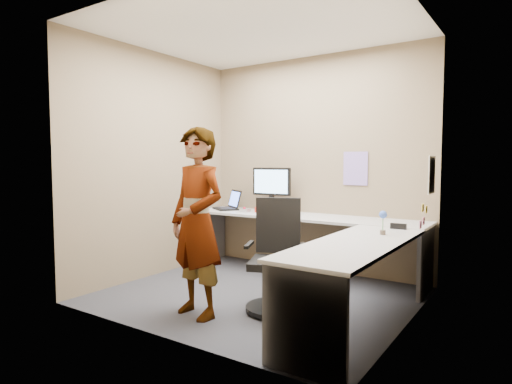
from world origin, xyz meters
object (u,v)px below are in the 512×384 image
Objects in this scene: office_chair at (276,266)px; person at (197,222)px; monitor at (271,184)px; desk at (313,238)px.

person is at bearing -158.04° from office_chair.
person reaches higher than office_chair.
monitor is at bearing 100.20° from office_chair.
office_chair is 0.60× the size of person.
monitor is (-0.93, 0.68, 0.51)m from desk.
person is at bearing -81.54° from monitor.
office_chair is at bearing -59.54° from monitor.
office_chair reaches higher than desk.
desk is 1.77× the size of person.
desk is 5.55× the size of monitor.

